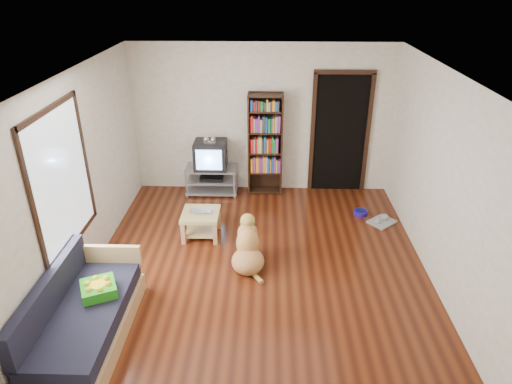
{
  "coord_description": "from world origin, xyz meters",
  "views": [
    {
      "loc": [
        0.11,
        -5.13,
        3.66
      ],
      "look_at": [
        -0.06,
        0.47,
        0.9
      ],
      "focal_mm": 32.0,
      "sensor_mm": 36.0,
      "label": 1
    }
  ],
  "objects_px": {
    "sofa": "(83,319)",
    "dog_bowl": "(360,213)",
    "laptop": "(200,213)",
    "grey_rag": "(382,222)",
    "tv_stand": "(212,179)",
    "bookshelf": "(265,139)",
    "coffee_table": "(201,220)",
    "crt_tv": "(211,154)",
    "green_cushion": "(99,289)",
    "dog": "(248,248)"
  },
  "relations": [
    {
      "from": "sofa",
      "to": "green_cushion",
      "type": "bearing_deg",
      "value": 62.5
    },
    {
      "from": "green_cushion",
      "to": "dog",
      "type": "xyz_separation_m",
      "value": [
        1.6,
        1.19,
        -0.22
      ]
    },
    {
      "from": "tv_stand",
      "to": "bookshelf",
      "type": "xyz_separation_m",
      "value": [
        0.95,
        0.09,
        0.73
      ]
    },
    {
      "from": "dog_bowl",
      "to": "dog",
      "type": "bearing_deg",
      "value": -140.95
    },
    {
      "from": "dog",
      "to": "green_cushion",
      "type": "bearing_deg",
      "value": -143.34
    },
    {
      "from": "dog_bowl",
      "to": "bookshelf",
      "type": "distance_m",
      "value": 2.04
    },
    {
      "from": "laptop",
      "to": "bookshelf",
      "type": "relative_size",
      "value": 0.18
    },
    {
      "from": "green_cushion",
      "to": "coffee_table",
      "type": "relative_size",
      "value": 0.66
    },
    {
      "from": "sofa",
      "to": "coffee_table",
      "type": "relative_size",
      "value": 3.27
    },
    {
      "from": "green_cushion",
      "to": "tv_stand",
      "type": "bearing_deg",
      "value": 50.86
    },
    {
      "from": "sofa",
      "to": "coffee_table",
      "type": "height_order",
      "value": "sofa"
    },
    {
      "from": "dog_bowl",
      "to": "bookshelf",
      "type": "xyz_separation_m",
      "value": [
        -1.59,
        0.85,
        0.96
      ]
    },
    {
      "from": "grey_rag",
      "to": "dog",
      "type": "height_order",
      "value": "dog"
    },
    {
      "from": "dog_bowl",
      "to": "dog",
      "type": "height_order",
      "value": "dog"
    },
    {
      "from": "green_cushion",
      "to": "grey_rag",
      "type": "relative_size",
      "value": 0.91
    },
    {
      "from": "grey_rag",
      "to": "sofa",
      "type": "relative_size",
      "value": 0.22
    },
    {
      "from": "laptop",
      "to": "dog",
      "type": "distance_m",
      "value": 1.03
    },
    {
      "from": "green_cushion",
      "to": "sofa",
      "type": "relative_size",
      "value": 0.2
    },
    {
      "from": "bookshelf",
      "to": "sofa",
      "type": "relative_size",
      "value": 1.0
    },
    {
      "from": "dog_bowl",
      "to": "sofa",
      "type": "relative_size",
      "value": 0.12
    },
    {
      "from": "dog_bowl",
      "to": "tv_stand",
      "type": "xyz_separation_m",
      "value": [
        -2.54,
        0.75,
        0.23
      ]
    },
    {
      "from": "bookshelf",
      "to": "coffee_table",
      "type": "height_order",
      "value": "bookshelf"
    },
    {
      "from": "sofa",
      "to": "dog_bowl",
      "type": "bearing_deg",
      "value": 39.35
    },
    {
      "from": "dog_bowl",
      "to": "coffee_table",
      "type": "height_order",
      "value": "coffee_table"
    },
    {
      "from": "laptop",
      "to": "dog_bowl",
      "type": "relative_size",
      "value": 1.46
    },
    {
      "from": "green_cushion",
      "to": "grey_rag",
      "type": "bearing_deg",
      "value": 7.88
    },
    {
      "from": "green_cushion",
      "to": "coffee_table",
      "type": "bearing_deg",
      "value": 40.79
    },
    {
      "from": "grey_rag",
      "to": "crt_tv",
      "type": "relative_size",
      "value": 0.69
    },
    {
      "from": "laptop",
      "to": "grey_rag",
      "type": "distance_m",
      "value": 2.9
    },
    {
      "from": "bookshelf",
      "to": "coffee_table",
      "type": "xyz_separation_m",
      "value": [
        -0.94,
        -1.57,
        -0.72
      ]
    },
    {
      "from": "grey_rag",
      "to": "bookshelf",
      "type": "distance_m",
      "value": 2.39
    },
    {
      "from": "crt_tv",
      "to": "dog_bowl",
      "type": "bearing_deg",
      "value": -16.96
    },
    {
      "from": "crt_tv",
      "to": "laptop",
      "type": "bearing_deg",
      "value": -89.63
    },
    {
      "from": "crt_tv",
      "to": "bookshelf",
      "type": "xyz_separation_m",
      "value": [
        0.95,
        0.07,
        0.26
      ]
    },
    {
      "from": "laptop",
      "to": "tv_stand",
      "type": "bearing_deg",
      "value": 93.35
    },
    {
      "from": "coffee_table",
      "to": "crt_tv",
      "type": "bearing_deg",
      "value": 90.38
    },
    {
      "from": "grey_rag",
      "to": "dog",
      "type": "relative_size",
      "value": 0.47
    },
    {
      "from": "laptop",
      "to": "sofa",
      "type": "relative_size",
      "value": 0.18
    },
    {
      "from": "bookshelf",
      "to": "grey_rag",
      "type": "bearing_deg",
      "value": -30.13
    },
    {
      "from": "dog",
      "to": "laptop",
      "type": "bearing_deg",
      "value": 136.44
    },
    {
      "from": "tv_stand",
      "to": "coffee_table",
      "type": "xyz_separation_m",
      "value": [
        0.01,
        -1.47,
        0.01
      ]
    },
    {
      "from": "grey_rag",
      "to": "sofa",
      "type": "height_order",
      "value": "sofa"
    },
    {
      "from": "bookshelf",
      "to": "green_cushion",
      "type": "bearing_deg",
      "value": -117.31
    },
    {
      "from": "laptop",
      "to": "coffee_table",
      "type": "relative_size",
      "value": 0.59
    },
    {
      "from": "tv_stand",
      "to": "sofa",
      "type": "height_order",
      "value": "sofa"
    },
    {
      "from": "crt_tv",
      "to": "dog",
      "type": "xyz_separation_m",
      "value": [
        0.75,
        -2.23,
        -0.48
      ]
    },
    {
      "from": "tv_stand",
      "to": "bookshelf",
      "type": "relative_size",
      "value": 0.5
    },
    {
      "from": "green_cushion",
      "to": "bookshelf",
      "type": "relative_size",
      "value": 0.2
    },
    {
      "from": "green_cushion",
      "to": "bookshelf",
      "type": "bearing_deg",
      "value": 37.62
    },
    {
      "from": "dog_bowl",
      "to": "crt_tv",
      "type": "xyz_separation_m",
      "value": [
        -2.54,
        0.77,
        0.7
      ]
    }
  ]
}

